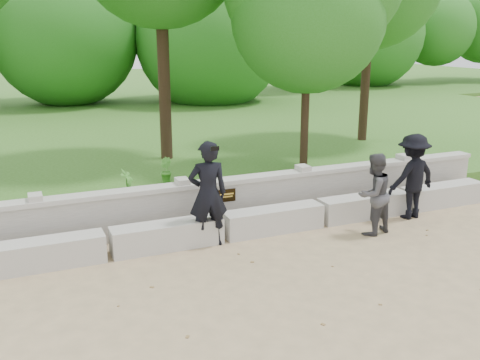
# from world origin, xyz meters

# --- Properties ---
(ground) EXTENTS (80.00, 80.00, 0.00)m
(ground) POSITION_xyz_m (0.00, 0.00, 0.00)
(ground) COLOR tan
(ground) RESTS_ON ground
(lawn) EXTENTS (40.00, 22.00, 0.25)m
(lawn) POSITION_xyz_m (0.00, 14.00, 0.12)
(lawn) COLOR #305816
(lawn) RESTS_ON ground
(concrete_bench) EXTENTS (11.90, 0.45, 0.45)m
(concrete_bench) POSITION_xyz_m (0.00, 1.90, 0.22)
(concrete_bench) COLOR beige
(concrete_bench) RESTS_ON ground
(parapet_wall) EXTENTS (12.50, 0.35, 0.90)m
(parapet_wall) POSITION_xyz_m (0.00, 2.60, 0.46)
(parapet_wall) COLOR #BBB9B1
(parapet_wall) RESTS_ON ground
(man_main) EXTENTS (0.72, 0.64, 1.83)m
(man_main) POSITION_xyz_m (-0.31, 1.77, 0.91)
(man_main) COLOR black
(man_main) RESTS_ON ground
(visitor_left) EXTENTS (0.84, 0.72, 1.49)m
(visitor_left) POSITION_xyz_m (2.61, 1.11, 0.75)
(visitor_left) COLOR #3D3D42
(visitor_left) RESTS_ON ground
(visitor_mid) EXTENTS (1.14, 0.72, 1.68)m
(visitor_mid) POSITION_xyz_m (3.84, 1.55, 0.84)
(visitor_mid) COLOR black
(visitor_mid) RESTS_ON ground
(tree_near_right) EXTENTS (3.66, 3.66, 5.80)m
(tree_near_right) POSITION_xyz_m (3.43, 5.06, 4.22)
(tree_near_right) COLOR #382619
(tree_near_right) RESTS_ON lawn
(shrub_a) EXTENTS (0.40, 0.42, 0.66)m
(shrub_a) POSITION_xyz_m (-1.22, 4.06, 0.58)
(shrub_a) COLOR #478D30
(shrub_a) RESTS_ON lawn
(shrub_b) EXTENTS (0.29, 0.35, 0.57)m
(shrub_b) POSITION_xyz_m (-0.14, 5.08, 0.54)
(shrub_b) COLOR #478D30
(shrub_b) RESTS_ON lawn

